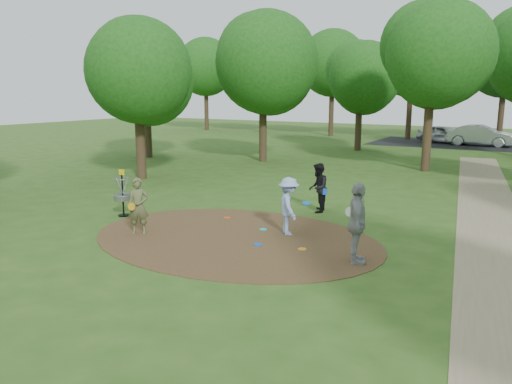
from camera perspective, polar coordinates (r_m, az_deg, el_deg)
The scene contains 16 objects.
ground at distance 13.95m, azimuth -2.49°, elevation -5.28°, with size 100.00×100.00×0.00m, color #2D5119.
dirt_clearing at distance 13.95m, azimuth -2.49°, elevation -5.24°, with size 8.40×8.40×0.02m, color #47301C.
footpath at distance 13.84m, azimuth 25.96°, elevation -6.57°, with size 2.00×40.00×0.01m, color #8C7A5B.
parking_lot at distance 41.75m, azimuth 22.98°, elevation 5.02°, with size 14.00×8.00×0.01m, color black.
player_observer_with_disc at distance 14.55m, azimuth -13.30°, elevation -1.58°, with size 0.71×0.65×1.62m.
player_throwing_with_disc at distance 14.11m, azimuth 3.75°, elevation -1.63°, with size 1.26×1.21×1.65m.
player_walking_with_disc at distance 16.85m, azimuth 7.09°, elevation 0.48°, with size 0.83×0.95×1.67m.
player_waiting_with_disc at distance 11.92m, azimuth 11.48°, elevation -3.56°, with size 0.85×1.23×1.94m.
disc_ground_cyan at distance 14.70m, azimuth 0.82°, elevation -4.28°, with size 0.22×0.22×0.02m, color #19BFCD.
disc_ground_blue at distance 13.27m, azimuth 0.20°, elevation -6.02°, with size 0.22×0.22×0.02m, color blue.
disc_ground_red at distance 16.05m, azimuth -3.32°, elevation -2.94°, with size 0.22×0.22×0.02m, color #DA4C15.
car_left at distance 42.19m, azimuth 20.67°, elevation 6.20°, with size 1.66×4.12×1.40m, color #9C9FA3.
car_right at distance 41.11m, azimuth 24.30°, elevation 5.92°, with size 1.65×4.74×1.56m, color #B8B9C0.
disc_ground_orange at distance 12.95m, azimuth 5.31°, elevation -6.51°, with size 0.22×0.22×0.02m, color orange.
disc_golf_basket at distance 16.75m, azimuth -15.02°, elevation 0.25°, with size 0.63×0.63×1.54m.
tree_ring at distance 21.29m, azimuth 17.63°, elevation 14.01°, with size 37.76×45.26×8.98m.
Camera 1 is at (7.25, -11.23, 4.01)m, focal length 35.00 mm.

